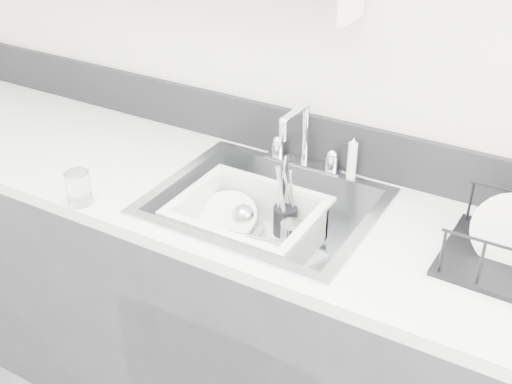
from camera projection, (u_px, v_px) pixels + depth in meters
The scene contains 12 objects.
counter_run at pixel (264, 322), 2.09m from camera, with size 3.20×0.62×0.92m.
backsplash at pixel (311, 138), 2.04m from camera, with size 3.20×0.02×0.16m, color black.
sink at pixel (264, 228), 1.90m from camera, with size 0.64×0.52×0.20m, color silver, non-canonical shape.
faucet at pixel (303, 150), 2.01m from camera, with size 0.26×0.18×0.23m.
side_sprayer at pixel (352, 158), 1.94m from camera, with size 0.03×0.03×0.14m, color white.
wash_tub at pixel (248, 227), 1.90m from camera, with size 0.41×0.33×0.16m, color white, non-canonical shape.
plate_stack at pixel (228, 225), 1.98m from camera, with size 0.24×0.24×0.10m.
utensil_cup at pixel (285, 218), 1.96m from camera, with size 0.07×0.07×0.25m.
ladle at pixel (242, 235), 1.91m from camera, with size 0.29×0.10×0.08m, color silver, non-canonical shape.
tumbler_in_tub at pixel (292, 238), 1.88m from camera, with size 0.07×0.07×0.10m, color white.
tumbler_counter at pixel (79, 188), 1.83m from camera, with size 0.07×0.07×0.10m, color white.
bowl_small at pixel (278, 258), 1.85m from camera, with size 0.10×0.10×0.03m, color white.
Camera 1 is at (0.77, -0.19, 1.90)m, focal length 45.00 mm.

